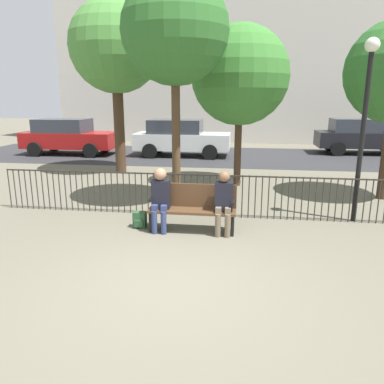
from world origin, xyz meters
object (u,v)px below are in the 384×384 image
object	(u,v)px
tree_0	(240,76)
tree_2	(175,31)
tree_3	(115,47)
parked_car_0	(362,136)
lamp_post	(366,104)
seated_person_1	(224,199)
parked_car_2	(68,136)
parked_car_1	(181,137)
seated_person_0	(160,196)
backpack	(140,220)
park_bench	(193,206)

from	to	relation	value
tree_0	tree_2	xyz separation A→B (m)	(-1.43, -2.23, 0.85)
tree_3	parked_car_0	world-z (taller)	tree_3
tree_3	parked_car_0	xyz separation A→B (m)	(9.69, 5.78, -3.31)
tree_3	lamp_post	distance (m)	8.25
seated_person_1	parked_car_2	distance (m)	12.20
lamp_post	parked_car_0	size ratio (longest dim) A/B	0.88
parked_car_1	parked_car_2	world-z (taller)	same
tree_0	parked_car_2	size ratio (longest dim) A/B	1.08
seated_person_0	backpack	distance (m)	0.74
parked_car_0	tree_0	bearing A→B (deg)	-127.38
backpack	tree_0	world-z (taller)	tree_0
lamp_post	parked_car_2	xyz separation A→B (m)	(-10.38, 8.32, -1.59)
seated_person_0	parked_car_1	world-z (taller)	parked_car_1
tree_2	tree_0	bearing A→B (deg)	57.28
seated_person_0	parked_car_0	distance (m)	13.46
tree_3	parked_car_1	distance (m)	5.37
seated_person_0	seated_person_1	bearing A→B (deg)	-0.07
park_bench	tree_3	size ratio (longest dim) A/B	0.30
tree_2	seated_person_1	bearing A→B (deg)	-57.29
tree_2	tree_3	xyz separation A→B (m)	(-2.67, 3.76, 0.15)
seated_person_1	lamp_post	distance (m)	3.43
seated_person_1	tree_0	xyz separation A→B (m)	(0.17, 4.20, 2.47)
seated_person_1	parked_car_0	bearing A→B (deg)	63.44
parked_car_1	parked_car_2	distance (m)	5.21
parked_car_1	parked_car_0	bearing A→B (deg)	12.45
tree_2	parked_car_1	distance (m)	8.43
tree_2	lamp_post	bearing A→B (deg)	-11.39
seated_person_1	tree_3	xyz separation A→B (m)	(-3.94, 5.73, 3.47)
tree_0	tree_3	bearing A→B (deg)	159.60
seated_person_1	parked_car_0	size ratio (longest dim) A/B	0.29
seated_person_0	backpack	xyz separation A→B (m)	(-0.47, 0.13, -0.56)
lamp_post	parked_car_1	distance (m)	10.10
seated_person_0	lamp_post	xyz separation A→B (m)	(3.94, 1.16, 1.72)
tree_0	tree_2	world-z (taller)	tree_2
park_bench	parked_car_0	world-z (taller)	parked_car_0
backpack	parked_car_0	distance (m)	13.61
tree_0	lamp_post	xyz separation A→B (m)	(2.54, -3.03, -0.72)
lamp_post	park_bench	bearing A→B (deg)	-162.66
park_bench	parked_car_1	xyz separation A→B (m)	(-1.85, 9.57, 0.35)
tree_2	park_bench	bearing A→B (deg)	-70.55
tree_3	lamp_post	size ratio (longest dim) A/B	1.55
tree_0	lamp_post	size ratio (longest dim) A/B	1.24
park_bench	tree_0	bearing A→B (deg)	79.09
tree_3	parked_car_2	bearing A→B (deg)	134.80
tree_2	lamp_post	world-z (taller)	tree_2
parked_car_0	lamp_post	bearing A→B (deg)	-106.37
seated_person_0	parked_car_1	xyz separation A→B (m)	(-1.24, 9.69, 0.13)
tree_3	lamp_post	world-z (taller)	tree_3
backpack	parked_car_0	world-z (taller)	parked_car_0
tree_0	parked_car_0	xyz separation A→B (m)	(5.58, 7.31, -2.31)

